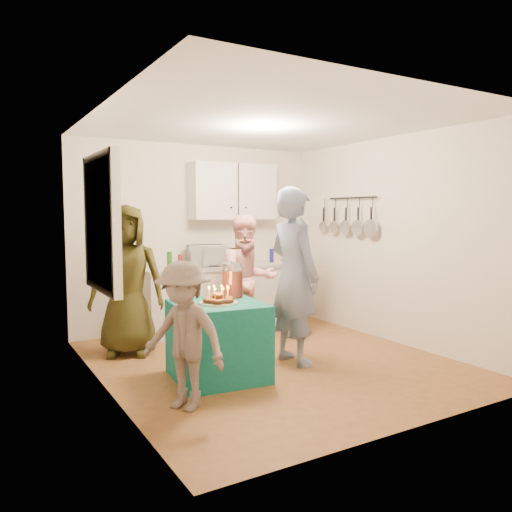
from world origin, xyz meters
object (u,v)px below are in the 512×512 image
child_near_left (184,336)px  counter (220,299)px  punch_jar (232,281)px  woman_back_left (127,280)px  microwave (207,255)px  woman_back_center (248,280)px  woman_back_right (295,277)px  man_birthday (294,276)px  party_table (218,340)px

child_near_left → counter: bearing=117.6°
punch_jar → woman_back_left: (-0.81, 1.08, -0.06)m
counter → child_near_left: bearing=-122.3°
microwave → woman_back_center: size_ratio=0.32×
woman_back_right → child_near_left: woman_back_right is taller
punch_jar → woman_back_center: woman_back_center is taller
man_birthday → woman_back_right: size_ratio=1.21×
microwave → party_table: bearing=-103.7°
woman_back_left → woman_back_right: bearing=15.6°
woman_back_center → woman_back_right: woman_back_center is taller
microwave → woman_back_left: size_ratio=0.30×
counter → microwave: 0.65m
punch_jar → child_near_left: size_ratio=0.27×
woman_back_center → man_birthday: bearing=-80.6°
microwave → woman_back_right: bearing=-37.8°
party_table → man_birthday: size_ratio=0.44×
man_birthday → woman_back_center: size_ratio=1.19×
counter → child_near_left: (-1.54, -2.44, 0.19)m
child_near_left → microwave: bearing=120.9°
microwave → woman_back_left: 1.44m
punch_jar → woman_back_right: bearing=30.2°
woman_back_left → woman_back_center: (1.41, -0.35, -0.06)m
party_table → woman_back_center: bearing=47.0°
man_birthday → child_near_left: (-1.54, -0.61, -0.34)m
microwave → child_near_left: 2.82m
woman_back_center → microwave: bearing=101.7°
party_table → man_birthday: bearing=3.0°
microwave → woman_back_center: bearing=-74.7°
party_table → child_near_left: size_ratio=0.68×
counter → punch_jar: size_ratio=6.47×
woman_back_left → woman_back_center: woman_back_left is taller
punch_jar → woman_back_center: size_ratio=0.21×
microwave → woman_back_left: woman_back_left is taller
woman_back_center → party_table: bearing=-128.3°
woman_back_right → party_table: bearing=173.7°
woman_back_left → child_near_left: size_ratio=1.40×
party_table → woman_back_center: 1.35m
counter → woman_back_center: woman_back_center is taller
woman_back_right → child_near_left: (-2.21, -1.55, -0.17)m
party_table → punch_jar: (0.28, 0.21, 0.55)m
man_birthday → woman_back_left: size_ratio=1.10×
counter → party_table: size_ratio=2.59×
party_table → woman_back_center: woman_back_center is taller
punch_jar → party_table: bearing=-142.8°
woman_back_right → man_birthday: bearing=-163.2°
microwave → woman_back_left: (-1.30, -0.60, -0.18)m
woman_back_right → child_near_left: 2.70m
counter → child_near_left: child_near_left is taller
microwave → woman_back_right: size_ratio=0.33×
child_near_left → woman_back_right: bearing=94.9°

